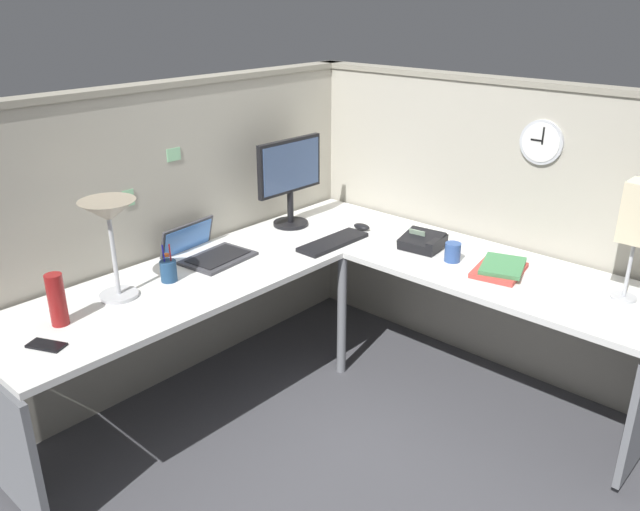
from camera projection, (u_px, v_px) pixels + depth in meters
ground_plane at (344, 394)px, 3.41m from camera, size 6.80×6.80×0.00m
cubicle_wall_back at (177, 234)px, 3.39m from camera, size 2.57×0.12×1.58m
cubicle_wall_right at (485, 224)px, 3.54m from camera, size 0.12×2.37×1.58m
desk at (334, 299)px, 3.04m from camera, size 2.35×2.15×0.73m
monitor at (290, 176)px, 3.59m from camera, size 0.46×0.20×0.50m
laptop at (205, 251)px, 3.27m from camera, size 0.38×0.41×0.22m
keyboard at (333, 242)px, 3.42m from camera, size 0.43×0.14×0.02m
computer_mouse at (362, 227)px, 3.63m from camera, size 0.06×0.10×0.03m
desk_lamp_dome at (109, 219)px, 2.70m from camera, size 0.24×0.24×0.44m
pen_cup at (168, 270)px, 2.97m from camera, size 0.08×0.08×0.18m
cell_phone at (46, 345)px, 2.44m from camera, size 0.12×0.16×0.01m
thermos_flask at (57, 300)px, 2.56m from camera, size 0.07×0.07×0.22m
office_phone at (423, 242)px, 3.35m from camera, size 0.21×0.23×0.11m
book_stack at (501, 268)px, 3.07m from camera, size 0.33×0.27×0.04m
desk_lamp_paper at (640, 216)px, 2.67m from camera, size 0.13×0.13×0.53m
coffee_mug at (453, 252)px, 3.19m from camera, size 0.08×0.08×0.10m
wall_clock at (542, 142)px, 3.13m from camera, size 0.04×0.22×0.22m
pinned_note_leftmost at (174, 155)px, 3.19m from camera, size 0.08×0.00×0.06m
pinned_note_middle at (128, 198)px, 3.06m from camera, size 0.06×0.00×0.08m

